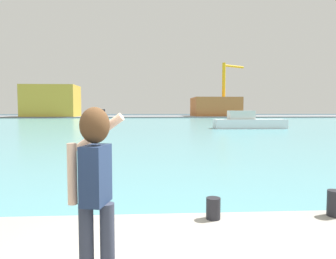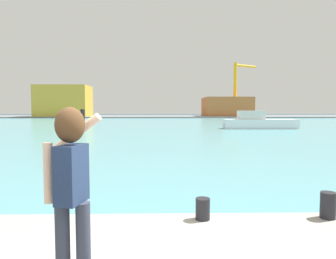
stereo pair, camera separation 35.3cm
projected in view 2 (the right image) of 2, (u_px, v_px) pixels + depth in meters
name	position (u px, v px, depth m)	size (l,w,h in m)	color
ground_plane	(162.00, 123.00, 52.94)	(220.00, 220.00, 0.00)	#334751
harbor_water	(162.00, 123.00, 54.93)	(140.00, 100.00, 0.02)	#599EA8
far_shore_dock	(162.00, 117.00, 94.83)	(140.00, 20.00, 0.40)	gray
person_photographer	(71.00, 177.00, 2.91)	(0.53, 0.57, 1.74)	#2D3342
harbor_bollard	(203.00, 209.00, 4.73)	(0.22, 0.22, 0.34)	black
harbor_bollard_2	(328.00, 205.00, 4.78)	(0.23, 0.23, 0.41)	black
boat_moored	(258.00, 122.00, 37.59)	(8.96, 2.26, 2.23)	white
warehouse_left	(64.00, 101.00, 89.27)	(14.94, 9.74, 9.00)	gold
warehouse_right	(226.00, 107.00, 93.45)	(13.80, 13.29, 5.71)	#B26633
port_crane	(237.00, 85.00, 92.10)	(7.83, 4.85, 16.20)	yellow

